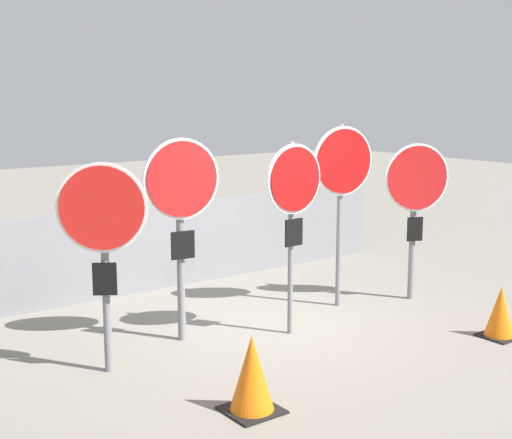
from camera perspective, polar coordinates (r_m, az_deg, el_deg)
name	(u,v)px	position (r m, az deg, el deg)	size (l,w,h in m)	color
ground_plane	(274,327)	(8.57, 1.41, -8.60)	(40.00, 40.00, 0.00)	gray
fence_back	(174,245)	(10.29, -6.59, -2.02)	(7.50, 0.12, 1.20)	slate
stop_sign_0	(103,229)	(6.99, -12.15, -0.71)	(0.75, 0.50, 2.10)	slate
stop_sign_1	(182,203)	(7.78, -5.98, 1.30)	(0.88, 0.19, 2.27)	slate
stop_sign_2	(294,194)	(7.96, 3.05, 2.01)	(0.78, 0.13, 2.21)	slate
stop_sign_3	(343,174)	(9.09, 6.94, 3.63)	(0.87, 0.18, 2.36)	slate
stop_sign_4	(416,192)	(9.60, 12.68, 2.18)	(0.83, 0.38, 2.10)	slate
traffic_cone_0	(252,374)	(6.32, -0.34, -12.26)	(0.47, 0.47, 0.69)	black
traffic_cone_1	(500,312)	(8.61, 18.96, -7.03)	(0.40, 0.40, 0.59)	black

